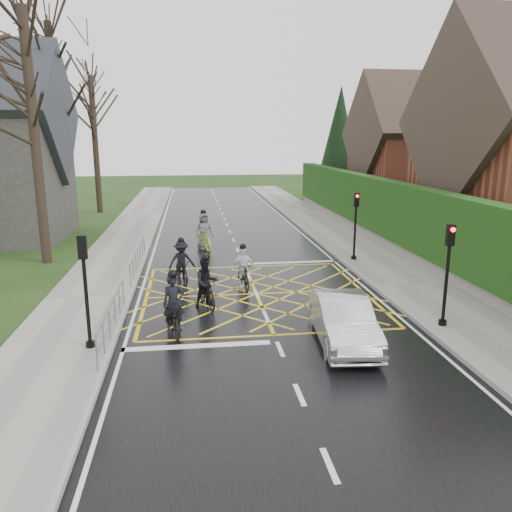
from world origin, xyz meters
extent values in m
plane|color=black|center=(0.00, 0.00, 0.00)|extent=(120.00, 120.00, 0.00)
cube|color=black|center=(0.00, 0.00, 0.01)|extent=(9.00, 80.00, 0.01)
cube|color=gray|center=(6.00, 0.00, 0.07)|extent=(3.00, 80.00, 0.15)
cube|color=gray|center=(-6.00, 0.00, 0.07)|extent=(3.00, 80.00, 0.15)
cube|color=slate|center=(7.75, 6.00, 0.35)|extent=(0.50, 38.00, 0.70)
cube|color=#15340E|center=(7.75, 6.00, 2.10)|extent=(0.90, 38.00, 2.80)
cube|color=brown|center=(14.75, 18.00, 3.00)|extent=(9.00, 8.00, 6.00)
cube|color=#352820|center=(14.75, 18.00, 5.90)|extent=(9.80, 8.80, 8.80)
cube|color=brown|center=(17.45, 18.00, 8.50)|extent=(0.70, 0.70, 1.60)
cylinder|color=black|center=(10.75, 26.00, 0.60)|extent=(0.50, 0.50, 1.20)
cone|color=black|center=(10.75, 26.00, 5.00)|extent=(4.60, 4.60, 10.00)
cylinder|color=black|center=(-9.00, 6.00, 5.50)|extent=(0.44, 0.44, 11.00)
cylinder|color=black|center=(-10.00, 14.00, 6.00)|extent=(0.44, 0.44, 12.00)
cylinder|color=black|center=(-9.30, 22.00, 5.00)|extent=(0.44, 0.44, 10.00)
cylinder|color=slate|center=(-4.65, -3.50, 1.00)|extent=(0.05, 5.00, 0.05)
cylinder|color=slate|center=(-4.65, -3.50, 0.55)|extent=(0.04, 5.00, 0.04)
cylinder|color=slate|center=(-4.65, -6.00, 0.50)|extent=(0.04, 0.04, 1.00)
cylinder|color=slate|center=(-4.65, -1.00, 0.50)|extent=(0.04, 0.04, 1.00)
cylinder|color=slate|center=(-4.65, 4.00, 1.00)|extent=(0.05, 6.00, 0.05)
cylinder|color=slate|center=(-4.65, 4.00, 0.55)|extent=(0.04, 6.00, 0.04)
cylinder|color=slate|center=(-4.65, 1.00, 0.50)|extent=(0.04, 0.04, 1.00)
cylinder|color=slate|center=(-4.65, 7.00, 0.50)|extent=(0.04, 0.04, 1.00)
cylinder|color=black|center=(5.10, 4.20, 1.50)|extent=(0.10, 0.10, 3.00)
cylinder|color=black|center=(5.10, 4.20, 0.15)|extent=(0.24, 0.24, 0.30)
cube|color=black|center=(5.10, 4.20, 2.90)|extent=(0.22, 0.16, 0.62)
sphere|color=#FF0C0C|center=(5.10, 4.08, 3.08)|extent=(0.14, 0.14, 0.14)
cylinder|color=black|center=(5.10, -4.20, 1.50)|extent=(0.10, 0.10, 3.00)
cylinder|color=black|center=(5.10, -4.20, 0.15)|extent=(0.24, 0.24, 0.30)
cube|color=black|center=(5.10, -4.20, 2.90)|extent=(0.22, 0.16, 0.62)
sphere|color=#FF0C0C|center=(5.10, -4.32, 3.08)|extent=(0.14, 0.14, 0.14)
cylinder|color=black|center=(-5.10, -4.50, 1.50)|extent=(0.10, 0.10, 3.00)
cylinder|color=black|center=(-5.10, -4.50, 0.15)|extent=(0.24, 0.24, 0.30)
cube|color=black|center=(-5.10, -4.50, 2.90)|extent=(0.22, 0.16, 0.62)
sphere|color=#FF0C0C|center=(-5.10, -4.38, 3.08)|extent=(0.14, 0.14, 0.14)
imported|color=black|center=(-2.89, -3.43, 0.52)|extent=(1.01, 2.06, 1.04)
imported|color=black|center=(-2.89, -3.33, 0.88)|extent=(0.70, 0.52, 1.76)
sphere|color=black|center=(-2.89, -3.33, 1.78)|extent=(0.28, 0.28, 0.28)
imported|color=black|center=(-1.86, -1.22, 0.55)|extent=(0.97, 1.90, 1.10)
imported|color=black|center=(-1.86, -1.12, 0.84)|extent=(0.95, 0.82, 1.68)
sphere|color=black|center=(-1.86, -1.12, 1.70)|extent=(0.26, 0.26, 0.26)
imported|color=black|center=(-2.74, 1.95, 0.49)|extent=(1.08, 1.96, 0.98)
imported|color=black|center=(-2.74, 2.05, 0.83)|extent=(1.19, 0.86, 1.66)
sphere|color=black|center=(-2.74, 2.05, 1.68)|extent=(0.26, 0.26, 0.26)
imported|color=black|center=(-0.40, 0.77, 0.52)|extent=(0.70, 1.78, 1.04)
imported|color=white|center=(-0.40, 0.87, 0.79)|extent=(0.97, 0.50, 1.59)
sphere|color=black|center=(-0.40, 0.87, 1.61)|extent=(0.25, 0.25, 0.25)
imported|color=yellow|center=(-1.70, 7.93, 0.55)|extent=(1.30, 2.23, 1.11)
imported|color=#585B60|center=(-1.70, 8.03, 0.94)|extent=(1.05, 0.83, 1.88)
sphere|color=black|center=(-1.70, 8.03, 1.90)|extent=(0.29, 0.29, 0.29)
imported|color=#B1B3B8|center=(1.83, -4.75, 0.67)|extent=(1.75, 4.16, 1.33)
camera|label=1|loc=(-2.28, -17.47, 5.65)|focal=35.00mm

